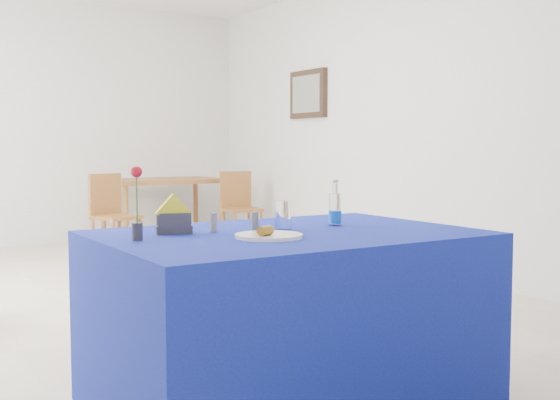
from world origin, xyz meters
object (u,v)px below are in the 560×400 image
object	(u,v)px
plate	(269,236)
chair_bg_right	(239,203)
water_bottle	(335,210)
blue_table	(288,318)
oak_table	(163,185)
chair_bg_left	(111,210)

from	to	relation	value
plate	chair_bg_right	world-z (taller)	chair_bg_right
plate	water_bottle	bearing A→B (deg)	23.73
blue_table	oak_table	distance (m)	5.35
oak_table	chair_bg_right	distance (m)	0.96
blue_table	chair_bg_left	size ratio (longest dim) A/B	1.87
water_bottle	oak_table	size ratio (longest dim) A/B	0.16
chair_bg_left	chair_bg_right	world-z (taller)	chair_bg_left
blue_table	oak_table	world-z (taller)	blue_table
blue_table	water_bottle	world-z (taller)	water_bottle
chair_bg_right	blue_table	bearing A→B (deg)	-111.65
chair_bg_left	water_bottle	bearing A→B (deg)	-113.41
blue_table	chair_bg_right	xyz separation A→B (m)	(2.17, 4.42, 0.11)
blue_table	chair_bg_right	size ratio (longest dim) A/B	1.89
plate	water_bottle	size ratio (longest dim) A/B	1.29
blue_table	water_bottle	xyz separation A→B (m)	(0.32, 0.09, 0.45)
blue_table	chair_bg_right	world-z (taller)	chair_bg_right
plate	oak_table	bearing A→B (deg)	71.93
plate	oak_table	distance (m)	5.51
plate	chair_bg_left	size ratio (longest dim) A/B	0.32
blue_table	chair_bg_left	bearing A→B (deg)	81.45
blue_table	water_bottle	bearing A→B (deg)	16.12
water_bottle	chair_bg_left	xyz separation A→B (m)	(0.33, 4.23, -0.34)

